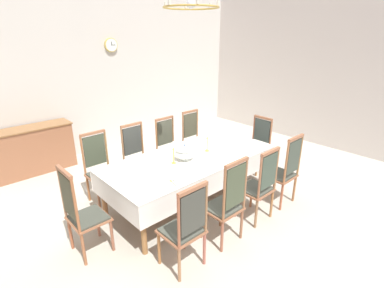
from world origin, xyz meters
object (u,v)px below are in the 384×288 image
at_px(soup_tureen, 185,152).
at_px(chair_head_west, 82,212).
at_px(candlestick_west, 174,155).
at_px(bowl_near_left, 179,179).
at_px(sideboard, 34,150).
at_px(chair_north_d, 194,138).
at_px(spoon_secondary, 250,150).
at_px(chair_head_east, 257,143).
at_px(mounted_clock, 111,45).
at_px(bowl_far_left, 205,138).
at_px(dining_table, 191,161).
at_px(chair_north_c, 169,146).
at_px(chandelier, 191,7).
at_px(chair_north_b, 137,156).
at_px(spoon_primary, 172,182).
at_px(chair_south_b, 227,202).
at_px(candlestick_east, 207,143).
at_px(chair_south_a, 185,227).
at_px(chair_north_a, 100,167).
at_px(bowl_near_right, 247,151).
at_px(chair_south_d, 284,170).
at_px(chair_south_c, 259,184).

bearing_deg(soup_tureen, chair_head_west, -180.00).
height_order(candlestick_west, bowl_near_left, candlestick_west).
bearing_deg(sideboard, chair_north_d, 143.94).
distance_m(chair_head_west, soup_tureen, 1.65).
bearing_deg(chair_north_d, candlestick_west, 36.59).
xyz_separation_m(soup_tureen, spoon_secondary, (1.02, -0.43, -0.11)).
height_order(chair_head_east, mounted_clock, mounted_clock).
relative_size(candlestick_west, bowl_far_left, 2.20).
height_order(dining_table, candlestick_west, candlestick_west).
relative_size(bowl_near_left, bowl_far_left, 0.94).
bearing_deg(dining_table, chair_north_c, 69.86).
relative_size(bowl_near_left, chandelier, 0.20).
relative_size(chair_north_b, chandelier, 1.51).
xyz_separation_m(soup_tureen, bowl_near_left, (-0.50, -0.44, -0.10)).
bearing_deg(spoon_primary, chair_south_b, -41.36).
bearing_deg(sideboard, chair_south_b, 106.75).
distance_m(chair_north_b, candlestick_east, 1.26).
bearing_deg(candlestick_west, chair_head_west, -180.00).
bearing_deg(candlestick_west, chair_south_a, -123.66).
relative_size(dining_table, bowl_far_left, 17.16).
relative_size(chair_north_a, bowl_near_right, 6.69).
relative_size(soup_tureen, mounted_clock, 1.06).
relative_size(chair_south_b, chair_south_d, 1.03).
bearing_deg(bowl_far_left, chair_head_west, -170.13).
bearing_deg(bowl_far_left, chair_south_a, -140.65).
xyz_separation_m(chair_south_c, chair_south_d, (0.64, -0.00, 0.01)).
xyz_separation_m(chair_south_d, spoon_primary, (-1.74, 0.59, 0.20)).
bearing_deg(chair_head_west, spoon_secondary, 80.66).
xyz_separation_m(candlestick_west, chandelier, (0.34, -0.00, 1.95)).
height_order(chair_south_c, chair_north_d, chair_south_c).
bearing_deg(chair_north_b, chair_head_east, 154.03).
bearing_deg(spoon_secondary, chair_head_east, 24.90).
relative_size(soup_tureen, bowl_near_right, 1.83).
bearing_deg(chair_south_d, chandelier, 135.07).
bearing_deg(spoon_secondary, chair_north_a, 140.80).
xyz_separation_m(chair_south_c, chair_head_east, (1.37, 1.01, -0.02)).
xyz_separation_m(chair_head_west, spoon_secondary, (2.63, -0.43, 0.20)).
xyz_separation_m(chair_north_a, sideboard, (-0.47, 1.82, -0.11)).
height_order(chair_south_d, bowl_far_left, chair_south_d).
height_order(dining_table, bowl_far_left, bowl_far_left).
bearing_deg(sideboard, dining_table, 117.74).
xyz_separation_m(chair_north_c, candlestick_west, (-0.71, -1.01, 0.35)).
height_order(chair_south_d, spoon_secondary, chair_south_d).
bearing_deg(bowl_near_left, chair_south_b, -62.62).
bearing_deg(bowl_near_right, soup_tureen, 153.04).
bearing_deg(chair_north_a, bowl_near_right, 140.61).
bearing_deg(candlestick_west, sideboard, 112.00).
xyz_separation_m(chair_south_c, spoon_primary, (-1.09, 0.59, 0.21)).
xyz_separation_m(chair_north_c, chandelier, (-0.37, -1.01, 2.30)).
distance_m(soup_tureen, candlestick_east, 0.48).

